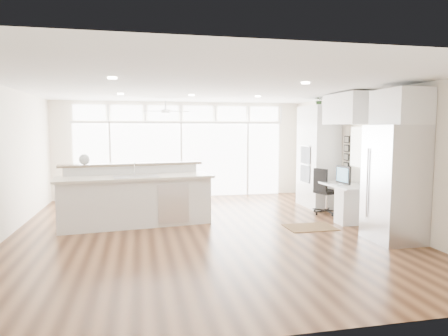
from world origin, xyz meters
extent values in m
cube|color=#442615|center=(0.00, 0.00, -0.01)|extent=(7.00, 8.00, 0.02)
cube|color=white|center=(0.00, 0.00, 2.70)|extent=(7.00, 8.00, 0.02)
cube|color=white|center=(0.00, 4.00, 1.35)|extent=(7.00, 0.04, 2.70)
cube|color=white|center=(0.00, -4.00, 1.35)|extent=(7.00, 0.04, 2.70)
cube|color=white|center=(3.50, 0.00, 1.35)|extent=(0.04, 8.00, 2.70)
cube|color=white|center=(0.00, 3.94, 1.05)|extent=(5.80, 0.06, 2.08)
cube|color=white|center=(0.00, 3.94, 2.38)|extent=(5.90, 0.06, 0.40)
cube|color=white|center=(3.46, 0.30, 1.55)|extent=(0.04, 0.85, 0.85)
cube|color=silver|center=(-0.50, 2.80, 2.48)|extent=(1.16, 1.16, 0.32)
cube|color=silver|center=(0.00, 0.20, 2.68)|extent=(3.40, 3.00, 0.02)
cube|color=white|center=(3.17, 1.80, 1.25)|extent=(0.64, 1.20, 2.50)
cube|color=white|center=(3.13, 0.30, 0.38)|extent=(0.72, 1.30, 0.76)
cube|color=white|center=(3.17, 0.30, 2.35)|extent=(0.64, 1.30, 0.64)
cube|color=silver|center=(3.11, -1.35, 1.00)|extent=(0.76, 0.90, 2.00)
cube|color=white|center=(3.17, -1.35, 2.30)|extent=(0.64, 0.90, 0.60)
cube|color=black|center=(3.46, 0.92, 1.40)|extent=(0.06, 0.22, 0.80)
cube|color=white|center=(-1.25, 0.74, 0.61)|extent=(3.19, 1.54, 1.22)
cube|color=#392412|center=(2.10, -0.18, 0.01)|extent=(0.95, 0.69, 0.01)
cube|color=black|center=(3.00, 0.95, 0.52)|extent=(0.67, 0.65, 1.04)
sphere|color=silver|center=(-2.24, 1.02, 1.33)|extent=(0.25, 0.25, 0.21)
cube|color=black|center=(3.05, 0.30, 0.97)|extent=(0.12, 0.51, 0.42)
cube|color=silver|center=(2.88, 0.30, 0.77)|extent=(0.13, 0.31, 0.02)
imported|color=#2B4E21|center=(3.17, 1.80, 2.61)|extent=(0.25, 0.28, 0.22)
camera|label=1|loc=(-1.15, -7.36, 1.92)|focal=32.00mm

